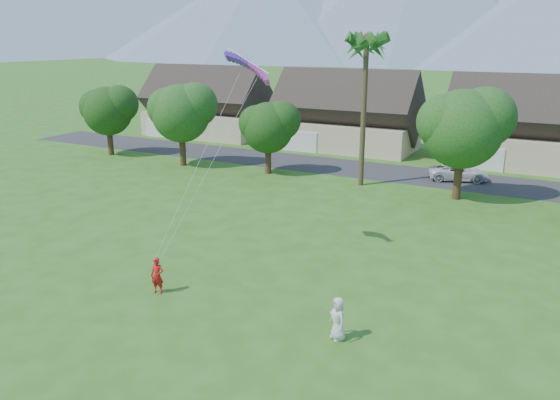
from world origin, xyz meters
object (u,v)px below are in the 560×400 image
Objects in this scene: parked_car at (458,173)px; parafoil_kite at (250,65)px; watcher at (338,319)px; kite_flyer at (157,276)px.

parafoil_kite is (-7.16, -23.37, 9.98)m from parked_car.
parafoil_kite is (-7.74, 6.16, 9.74)m from watcher.
parked_car is at bearing 61.99° from parafoil_kite.
parafoil_kite is at bearing 62.68° from kite_flyer.
watcher is at bearing -11.81° from kite_flyer.
watcher is (9.40, 0.12, 0.03)m from kite_flyer.
watcher is 0.67× the size of parafoil_kite.
watcher is 29.54m from parked_car.
kite_flyer is at bearing 145.54° from parked_car.
watcher is 0.37× the size of parked_car.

